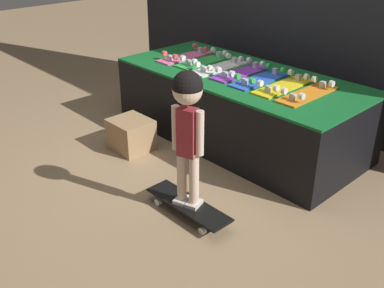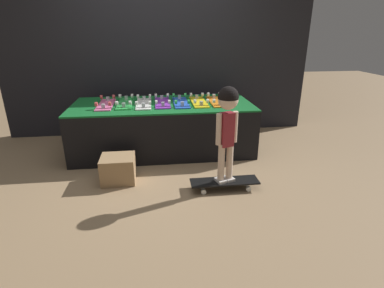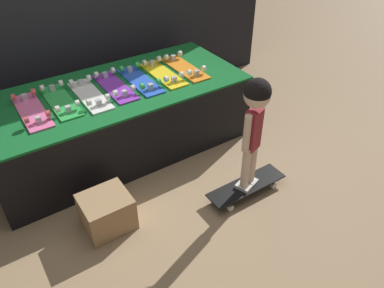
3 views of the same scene
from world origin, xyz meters
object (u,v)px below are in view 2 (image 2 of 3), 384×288
skateboard_orange_on_rack (217,101)px  child (227,117)px  skateboard_white_on_rack (144,103)px  skateboard_yellow_on_rack (199,101)px  storage_box (118,169)px  skateboard_purple_on_rack (162,102)px  skateboard_blue_on_rack (181,102)px  skateboard_on_floor (225,182)px  skateboard_green_on_rack (125,103)px  skateboard_pink_on_rack (106,104)px

skateboard_orange_on_rack → child: child is taller
skateboard_white_on_rack → skateboard_yellow_on_rack: (0.72, 0.01, 0.00)m
skateboard_orange_on_rack → child: (-0.14, -1.16, 0.11)m
child → storage_box: child is taller
skateboard_purple_on_rack → child: 1.32m
child → skateboard_white_on_rack: bearing=107.5°
storage_box → skateboard_white_on_rack: bearing=71.4°
skateboard_purple_on_rack → skateboard_blue_on_rack: bearing=-4.4°
skateboard_white_on_rack → skateboard_on_floor: (0.82, -1.15, -0.59)m
skateboard_green_on_rack → skateboard_blue_on_rack: size_ratio=1.00×
child → skateboard_green_on_rack: bearing=113.7°
skateboard_white_on_rack → skateboard_on_floor: size_ratio=0.88×
skateboard_on_floor → skateboard_blue_on_rack: bearing=106.3°
skateboard_blue_on_rack → child: (0.34, -1.16, 0.11)m
skateboard_yellow_on_rack → skateboard_blue_on_rack: bearing=-179.3°
skateboard_green_on_rack → skateboard_white_on_rack: 0.24m
skateboard_white_on_rack → skateboard_pink_on_rack: bearing=178.4°
child → storage_box: size_ratio=2.75×
skateboard_pink_on_rack → skateboard_white_on_rack: size_ratio=1.00×
skateboard_green_on_rack → skateboard_purple_on_rack: 0.48m
skateboard_on_floor → storage_box: 1.14m
skateboard_blue_on_rack → skateboard_yellow_on_rack: (0.24, 0.00, 0.00)m
skateboard_orange_on_rack → skateboard_white_on_rack: bearing=-179.9°
skateboard_blue_on_rack → storage_box: 1.25m
skateboard_yellow_on_rack → skateboard_orange_on_rack: (0.24, -0.01, 0.00)m
skateboard_on_floor → storage_box: (-1.10, 0.32, 0.07)m
skateboard_blue_on_rack → skateboard_yellow_on_rack: size_ratio=1.00×
skateboard_orange_on_rack → storage_box: skateboard_orange_on_rack is taller
skateboard_white_on_rack → skateboard_blue_on_rack: (0.48, 0.01, 0.00)m
skateboard_blue_on_rack → skateboard_on_floor: (0.34, -1.16, -0.59)m
child → skateboard_pink_on_rack: bearing=120.1°
skateboard_white_on_rack → skateboard_blue_on_rack: same height
skateboard_on_floor → skateboard_green_on_rack: bearing=131.5°
skateboard_blue_on_rack → skateboard_orange_on_rack: same height
skateboard_green_on_rack → skateboard_yellow_on_rack: 0.96m
skateboard_orange_on_rack → storage_box: size_ratio=1.76×
skateboard_purple_on_rack → skateboard_orange_on_rack: bearing=-1.7°
skateboard_pink_on_rack → skateboard_orange_on_rack: 1.43m
skateboard_white_on_rack → skateboard_orange_on_rack: same height
skateboard_pink_on_rack → skateboard_yellow_on_rack: same height
skateboard_orange_on_rack → skateboard_on_floor: size_ratio=0.88×
child → skateboard_orange_on_rack: bearing=65.3°
skateboard_green_on_rack → skateboard_orange_on_rack: bearing=-1.7°
skateboard_green_on_rack → skateboard_yellow_on_rack: bearing=-1.8°
skateboard_pink_on_rack → storage_box: (0.20, -0.85, -0.52)m
skateboard_yellow_on_rack → skateboard_purple_on_rack: bearing=178.2°
skateboard_orange_on_rack → skateboard_on_floor: bearing=-96.9°
skateboard_green_on_rack → skateboard_purple_on_rack: bearing=-1.8°
skateboard_on_floor → skateboard_orange_on_rack: bearing=83.1°
storage_box → skateboard_orange_on_rack: bearing=34.2°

